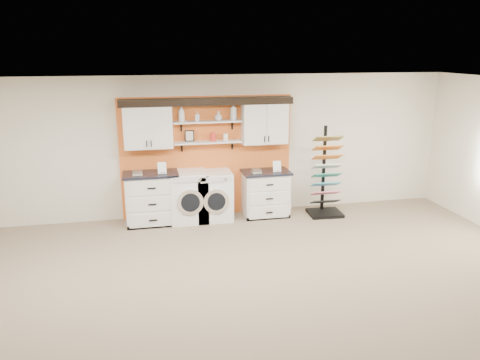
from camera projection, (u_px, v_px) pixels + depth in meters
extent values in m
plane|color=#837258|center=(253.00, 317.00, 5.91)|extent=(10.00, 10.00, 0.00)
plane|color=white|center=(255.00, 93.00, 5.15)|extent=(10.00, 10.00, 0.00)
plane|color=beige|center=(207.00, 147.00, 9.30)|extent=(10.00, 0.00, 10.00)
cube|color=orange|center=(207.00, 157.00, 9.32)|extent=(3.40, 0.07, 2.40)
cube|color=silver|center=(148.00, 126.00, 8.75)|extent=(0.90, 0.34, 0.84)
cube|color=silver|center=(136.00, 128.00, 8.55)|extent=(0.42, 0.01, 0.78)
cube|color=silver|center=(160.00, 127.00, 8.63)|extent=(0.42, 0.01, 0.78)
cube|color=silver|center=(264.00, 122.00, 9.20)|extent=(0.90, 0.34, 0.84)
cube|color=silver|center=(256.00, 124.00, 9.00)|extent=(0.42, 0.01, 0.78)
cube|color=silver|center=(278.00, 123.00, 9.08)|extent=(0.42, 0.01, 0.78)
cube|color=silver|center=(208.00, 142.00, 9.07)|extent=(1.32, 0.28, 0.03)
cube|color=silver|center=(208.00, 122.00, 8.97)|extent=(1.32, 0.28, 0.03)
cube|color=black|center=(207.00, 100.00, 8.88)|extent=(3.30, 0.40, 0.10)
cube|color=black|center=(208.00, 105.00, 8.71)|extent=(3.30, 0.04, 0.04)
cube|color=black|center=(189.00, 136.00, 9.02)|extent=(0.18, 0.02, 0.22)
cube|color=beige|center=(190.00, 136.00, 9.01)|extent=(0.14, 0.01, 0.18)
cylinder|color=red|center=(213.00, 137.00, 9.07)|extent=(0.11, 0.11, 0.16)
cylinder|color=silver|center=(226.00, 137.00, 9.12)|extent=(0.10, 0.10, 0.14)
cube|color=silver|center=(152.00, 199.00, 8.99)|extent=(0.97, 0.60, 0.97)
cube|color=black|center=(153.00, 226.00, 8.85)|extent=(0.97, 0.06, 0.08)
cube|color=black|center=(150.00, 174.00, 8.85)|extent=(1.04, 0.66, 0.04)
cube|color=silver|center=(151.00, 188.00, 8.62)|extent=(0.88, 0.02, 0.27)
cube|color=silver|center=(152.00, 204.00, 8.70)|extent=(0.88, 0.02, 0.27)
cube|color=silver|center=(153.00, 220.00, 8.79)|extent=(0.88, 0.02, 0.27)
cube|color=silver|center=(265.00, 194.00, 9.45)|extent=(0.89, 0.60, 0.89)
cube|color=black|center=(269.00, 218.00, 9.31)|extent=(0.89, 0.06, 0.07)
cube|color=black|center=(266.00, 172.00, 9.32)|extent=(0.95, 0.66, 0.04)
cube|color=silver|center=(270.00, 185.00, 9.09)|extent=(0.81, 0.02, 0.25)
cube|color=silver|center=(269.00, 199.00, 9.16)|extent=(0.81, 0.02, 0.25)
cube|color=silver|center=(269.00, 212.00, 9.24)|extent=(0.81, 0.02, 0.25)
cube|color=white|center=(188.00, 196.00, 9.13)|extent=(0.72, 0.66, 1.00)
cube|color=silver|center=(190.00, 180.00, 8.69)|extent=(0.61, 0.02, 0.11)
cylinder|color=silver|center=(190.00, 202.00, 8.81)|extent=(0.51, 0.05, 0.51)
cylinder|color=black|center=(190.00, 203.00, 8.79)|extent=(0.36, 0.03, 0.36)
cube|color=white|center=(214.00, 195.00, 9.23)|extent=(0.69, 0.66, 0.97)
cube|color=silver|center=(216.00, 180.00, 8.80)|extent=(0.59, 0.02, 0.10)
cylinder|color=silver|center=(216.00, 201.00, 8.92)|extent=(0.49, 0.05, 0.49)
cylinder|color=black|center=(216.00, 202.00, 8.89)|extent=(0.35, 0.03, 0.35)
cube|color=black|center=(325.00, 213.00, 9.57)|extent=(0.69, 0.58, 0.07)
cube|color=black|center=(324.00, 168.00, 9.51)|extent=(0.06, 0.06, 1.75)
cube|color=black|center=(325.00, 202.00, 9.52)|extent=(0.56, 0.33, 0.16)
cube|color=#E8678A|center=(325.00, 193.00, 9.47)|extent=(0.56, 0.33, 0.16)
cube|color=teal|center=(326.00, 184.00, 9.42)|extent=(0.56, 0.33, 0.16)
cube|color=#207766|center=(326.00, 175.00, 9.37)|extent=(0.56, 0.33, 0.16)
cube|color=silver|center=(327.00, 166.00, 9.32)|extent=(0.56, 0.33, 0.16)
cube|color=#CE6915|center=(327.00, 157.00, 9.27)|extent=(0.56, 0.33, 0.16)
cube|color=orange|center=(328.00, 148.00, 9.22)|extent=(0.56, 0.33, 0.16)
cube|color=olive|center=(328.00, 139.00, 9.17)|extent=(0.56, 0.33, 0.16)
imported|color=silver|center=(181.00, 113.00, 8.82)|extent=(0.16, 0.16, 0.31)
imported|color=silver|center=(197.00, 116.00, 8.90)|extent=(0.10, 0.10, 0.18)
imported|color=silver|center=(218.00, 116.00, 8.98)|extent=(0.20, 0.20, 0.18)
imported|color=silver|center=(233.00, 111.00, 9.02)|extent=(0.15, 0.15, 0.34)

